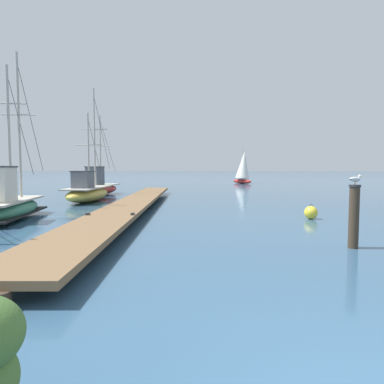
% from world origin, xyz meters
% --- Properties ---
extents(floating_dock, '(3.74, 24.21, 0.53)m').
position_xyz_m(floating_dock, '(-5.73, 14.07, 0.36)').
color(floating_dock, brown).
rests_on(floating_dock, ground).
extents(fishing_boat_0, '(2.08, 7.61, 7.35)m').
position_xyz_m(fishing_boat_0, '(-9.68, 18.25, 0.64)').
color(fishing_boat_0, gold).
rests_on(fishing_boat_0, ground).
extents(fishing_boat_1, '(2.59, 7.38, 7.20)m').
position_xyz_m(fishing_boat_1, '(-10.06, 10.71, 0.64)').
color(fishing_boat_1, '#337556').
rests_on(fishing_boat_1, ground).
extents(fishing_boat_2, '(2.36, 5.67, 6.22)m').
position_xyz_m(fishing_boat_2, '(-10.84, 23.54, 0.65)').
color(fishing_boat_2, '#AD2823').
rests_on(fishing_boat_2, ground).
extents(mooring_piling, '(0.30, 0.30, 1.69)m').
position_xyz_m(mooring_piling, '(2.09, 6.72, 0.88)').
color(mooring_piling, '#3D3023').
rests_on(mooring_piling, ground).
extents(perched_seagull, '(0.38, 0.15, 0.27)m').
position_xyz_m(perched_seagull, '(2.08, 6.72, 1.84)').
color(perched_seagull, gold).
rests_on(perched_seagull, mooring_piling).
extents(mooring_buoy, '(0.55, 0.55, 0.62)m').
position_xyz_m(mooring_buoy, '(2.33, 11.93, 0.27)').
color(mooring_buoy, yellow).
rests_on(mooring_buoy, ground).
extents(distant_sailboat, '(3.01, 3.61, 4.75)m').
position_xyz_m(distant_sailboat, '(1.65, 43.29, 2.10)').
color(distant_sailboat, '#AD2823').
rests_on(distant_sailboat, ground).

